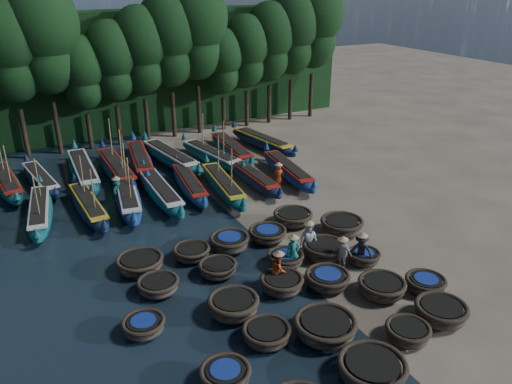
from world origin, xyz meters
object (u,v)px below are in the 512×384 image
coracle_7 (325,327)px  fisherman_5 (117,190)px  coracle_19 (342,225)px  fisherman_0 (308,238)px  coracle_5 (225,376)px  coracle_11 (233,306)px  coracle_3 (408,332)px  coracle_10 (144,326)px  fisherman_3 (361,250)px  long_boat_8 (288,170)px  long_boat_6 (223,185)px  long_boat_10 (41,179)px  coracle_17 (286,259)px  coracle_21 (192,252)px  coracle_8 (382,287)px  coracle_18 (324,250)px  long_boat_5 (190,184)px  long_boat_15 (211,156)px  coracle_6 (267,334)px  fisherman_1 (293,251)px  long_boat_12 (116,169)px  coracle_20 (140,263)px  coracle_22 (230,242)px  fisherman_4 (342,252)px  long_boat_3 (128,196)px  long_boat_9 (7,182)px  long_boat_17 (262,142)px  long_boat_2 (88,206)px  coracle_12 (282,283)px  coracle_4 (441,312)px  coracle_14 (364,257)px  coracle_9 (425,284)px  coracle_13 (327,279)px  long_boat_7 (253,178)px  fisherman_6 (278,174)px  fisherman_2 (279,268)px  long_boat_4 (161,192)px  long_boat_13 (140,160)px  coracle_23 (268,234)px  coracle_2 (372,369)px  coracle_24 (293,217)px

coracle_7 → fisherman_5: size_ratio=1.61×
coracle_19 → fisherman_0: 2.96m
coracle_5 → coracle_11: bearing=59.7°
coracle_3 → coracle_10: 9.94m
fisherman_0 → fisherman_3: 2.58m
coracle_19 → long_boat_8: size_ratio=0.32×
long_boat_6 → long_boat_10: size_ratio=1.09×
coracle_7 → coracle_17: bearing=75.1°
coracle_5 → coracle_10: size_ratio=1.05×
coracle_21 → fisherman_5: fisherman_5 is taller
coracle_5 → coracle_10: bearing=112.8°
coracle_8 → coracle_18: size_ratio=0.86×
coracle_10 → long_boat_5: long_boat_5 is taller
coracle_3 → coracle_17: bearing=100.7°
long_boat_6 → long_boat_15: (1.59, 5.39, 0.01)m
coracle_6 → fisherman_1: bearing=47.0°
long_boat_10 → long_boat_6: bearing=-41.2°
coracle_10 → coracle_17: coracle_17 is taller
coracle_17 → long_boat_12: long_boat_12 is taller
coracle_20 → coracle_3: bearing=-52.1°
coracle_22 → fisherman_4: (3.88, -3.95, 0.39)m
long_boat_3 → coracle_3: bearing=-60.9°
long_boat_9 → long_boat_12: 6.77m
long_boat_17 → fisherman_1: size_ratio=4.24×
coracle_7 → long_boat_2: bearing=110.4°
long_boat_8 → coracle_6: bearing=-117.0°
coracle_5 → coracle_6: size_ratio=0.87×
coracle_12 → coracle_20: 6.67m
coracle_4 → coracle_14: 4.83m
long_boat_15 → fisherman_5: size_ratio=4.36×
coracle_9 → coracle_13: (-3.56, 2.25, 0.04)m
coracle_4 → coracle_11: bearing=149.0°
coracle_7 → coracle_9: (5.59, 0.40, -0.09)m
long_boat_7 → fisherman_6: fisherman_6 is taller
coracle_11 → fisherman_2: (2.67, 0.96, 0.40)m
coracle_20 → fisherman_4: bearing=-26.9°
coracle_4 → long_boat_4: size_ratio=0.30×
coracle_4 → long_boat_13: size_ratio=0.28×
coracle_23 → long_boat_9: (-11.28, 13.59, 0.15)m
long_boat_2 → long_boat_15: (9.60, 4.42, 0.04)m
coracle_2 → long_boat_12: long_boat_12 is taller
coracle_23 → coracle_10: bearing=-152.3°
coracle_11 → long_boat_4: size_ratio=0.27×
coracle_19 → long_boat_2: size_ratio=0.34×
coracle_24 → long_boat_6: bearing=105.2°
coracle_7 → coracle_23: size_ratio=1.44×
coracle_21 → fisherman_0: size_ratio=0.92×
coracle_22 → coracle_8: bearing=-58.3°
coracle_4 → fisherman_2: 6.78m
fisherman_2 → fisherman_5: size_ratio=1.02×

